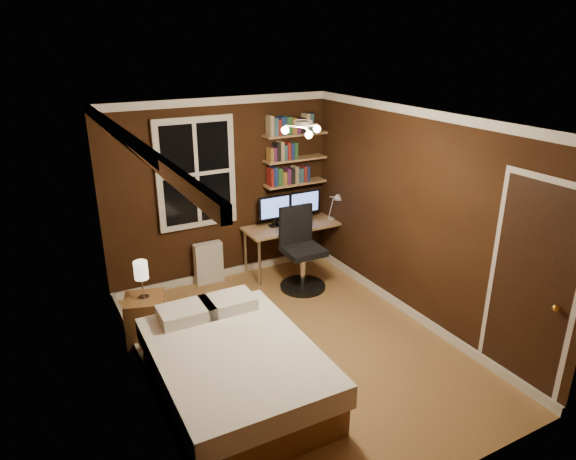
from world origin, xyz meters
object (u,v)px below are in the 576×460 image
bed (234,370)px  monitor_left (275,211)px  nightstand (146,319)px  office_chair (301,257)px  desk_lamp (334,206)px  desk (294,229)px  radiator (208,263)px  monitor_right (304,206)px  bedside_lamp (142,280)px

bed → monitor_left: (1.60, 2.28, 0.64)m
bed → nightstand: size_ratio=3.67×
nightstand → office_chair: office_chair is taller
desk_lamp → desk: bearing=167.9°
office_chair → monitor_left: bearing=100.0°
desk_lamp → office_chair: desk_lamp is taller
radiator → monitor_right: 1.59m
bedside_lamp → desk_lamp: bearing=14.0°
nightstand → radiator: size_ratio=0.92×
desk → monitor_left: monitor_left is taller
nightstand → desk: size_ratio=0.36×
radiator → desk: bearing=-8.5°
radiator → desk: (1.25, -0.19, 0.34)m
desk → desk_lamp: desk_lamp is taller
desk_lamp → office_chair: (-0.78, -0.41, -0.48)m
bed → desk: desk is taller
desk → monitor_right: 0.36m
monitor_left → office_chair: bearing=-82.1°
bed → bedside_lamp: size_ratio=4.50×
radiator → monitor_left: monitor_left is taller
desk → monitor_left: bearing=165.2°
radiator → office_chair: bearing=-34.2°
bed → desk_lamp: (2.47, 2.08, 0.63)m
monitor_right → desk: bearing=-160.4°
bedside_lamp → office_chair: office_chair is taller
bed → monitor_left: monitor_left is taller
nightstand → radiator: bearing=59.6°
bed → bedside_lamp: bedside_lamp is taller
radiator → monitor_left: size_ratio=1.20×
radiator → bedside_lamp: bearing=-136.8°
bedside_lamp → monitor_right: size_ratio=0.90×
radiator → monitor_left: 1.17m
nightstand → radiator: (1.12, 1.05, 0.02)m
radiator → monitor_right: size_ratio=1.20×
nightstand → office_chair: (2.18, 0.33, 0.17)m
radiator → office_chair: size_ratio=0.52×
desk_lamp → office_chair: 1.00m
bed → bedside_lamp: 1.51m
nightstand → monitor_left: monitor_left is taller
bedside_lamp → monitor_left: monitor_left is taller
bedside_lamp → office_chair: bearing=8.6°
monitor_left → monitor_right: 0.48m
desk_lamp → bedside_lamp: bearing=-166.0°
desk → monitor_right: (0.21, 0.07, 0.29)m
nightstand → office_chair: bearing=25.0°
nightstand → monitor_right: bearing=36.4°
bedside_lamp → monitor_right: (2.58, 0.94, 0.17)m
office_chair → radiator: bearing=147.8°
monitor_left → office_chair: 0.78m
bed → office_chair: (1.68, 1.67, 0.16)m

